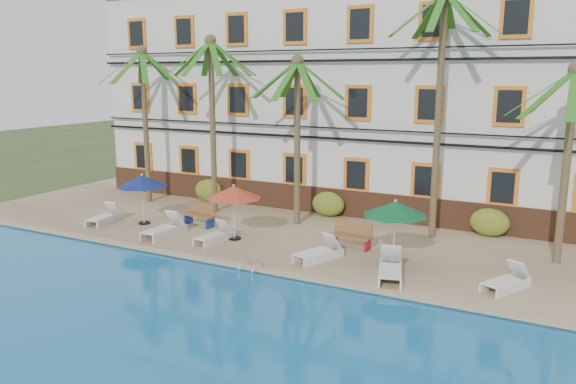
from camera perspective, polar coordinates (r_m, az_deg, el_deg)
The scene contains 25 objects.
ground at distance 19.63m, azimuth -4.65°, elevation -7.27°, with size 100.00×100.00×0.00m, color #384C23.
pool_deck at distance 23.78m, azimuth 1.77°, elevation -3.50°, with size 30.00×12.00×0.25m, color tan.
swimming_pool at distance 14.62m, azimuth -19.88°, elevation -14.49°, with size 26.00×12.00×0.20m, color #166AA9.
pool_coping at distance 18.83m, azimuth -6.13°, elevation -7.24°, with size 30.00×0.35×0.06m, color tan.
hotel_building at distance 27.53m, azimuth 6.42°, elevation 9.60°, with size 25.40×6.44×10.22m.
palm_a at distance 28.03m, azimuth -14.38°, elevation 8.74°, with size 4.01×4.01×7.51m.
palm_b at distance 25.26m, azimuth -7.72°, elevation 9.17°, with size 4.01×4.01×7.86m.
palm_c at distance 22.93m, azimuth 0.95°, elevation 7.69°, with size 4.01×4.01×6.96m.
palm_d at distance 21.66m, azimuth 15.19°, elevation 10.61°, with size 4.01×4.01×9.30m.
palm_e at distance 20.08m, azimuth 26.68°, elevation 5.20°, with size 4.01×4.01×6.58m.
shrub_left at distance 28.00m, azimuth -8.05°, elevation 0.16°, with size 1.50×0.90×1.10m, color #1F621C.
shrub_mid at distance 24.88m, azimuth 4.12°, elevation -1.23°, with size 1.50×0.90×1.10m, color #1F621C.
shrub_right at distance 23.13m, azimuth 19.80°, elevation -2.92°, with size 1.50×0.90×1.10m, color #1F621C.
umbrella_blue at distance 24.05m, azimuth -14.60°, elevation 1.06°, with size 2.14×2.14×2.15m.
umbrella_red at distance 21.16m, azimuth -5.53°, elevation -0.07°, with size 2.13×2.13×2.14m.
umbrella_green at distance 18.73m, azimuth 10.84°, elevation -1.70°, with size 2.16×2.16×2.17m.
lounger_a at distance 24.97m, azimuth -18.09°, elevation -2.40°, with size 0.88×1.85×0.84m.
lounger_b at distance 22.34m, azimuth -12.44°, elevation -3.66°, with size 0.74×1.98×0.93m.
lounger_c at distance 21.28m, azimuth -7.48°, elevation -4.38°, with size 0.81×1.74×0.79m.
lounger_d at distance 19.14m, azimuth 3.19°, elevation -6.09°, with size 1.31×1.91×0.85m.
lounger_e at distance 17.73m, azimuth 10.36°, elevation -7.67°, with size 1.23×2.07×0.92m.
lounger_f at distance 17.77m, azimuth 21.33°, elevation -8.41°, with size 1.31×1.78×0.80m.
bench_left at distance 23.60m, azimuth -8.91°, elevation -2.27°, with size 1.56×0.75×0.93m.
bench_right at distance 20.52m, azimuth 6.51°, elevation -4.35°, with size 1.53×0.57×0.93m.
pool_ladder at distance 18.27m, azimuth -3.76°, elevation -7.90°, with size 0.54×0.74×0.74m.
Camera 1 is at (9.95, -15.66, 6.41)m, focal length 35.00 mm.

